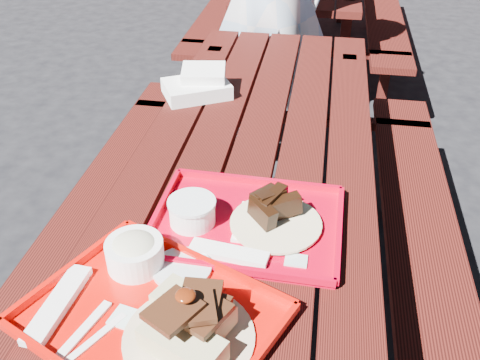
{
  "coord_description": "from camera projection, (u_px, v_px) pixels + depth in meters",
  "views": [
    {
      "loc": [
        0.19,
        -1.31,
        1.63
      ],
      "look_at": [
        0.0,
        -0.15,
        0.82
      ],
      "focal_mm": 40.0,
      "sensor_mm": 36.0,
      "label": 1
    }
  ],
  "objects": [
    {
      "name": "far_tray",
      "position": [
        243.0,
        221.0,
        1.35
      ],
      "size": [
        0.49,
        0.38,
        0.08
      ],
      "color": "#C0001B",
      "rests_on": "picnic_table_near"
    },
    {
      "name": "ground",
      "position": [
        247.0,
        337.0,
        2.01
      ],
      "size": [
        60.0,
        60.0,
        0.0
      ],
      "primitive_type": "plane",
      "color": "black",
      "rests_on": "ground"
    },
    {
      "name": "near_tray",
      "position": [
        158.0,
        302.0,
        1.11
      ],
      "size": [
        0.61,
        0.55,
        0.16
      ],
      "color": "red",
      "rests_on": "picnic_table_near"
    },
    {
      "name": "white_cloth",
      "position": [
        199.0,
        85.0,
        1.99
      ],
      "size": [
        0.29,
        0.26,
        0.1
      ],
      "color": "white",
      "rests_on": "picnic_table_near"
    },
    {
      "name": "picnic_table_near",
      "position": [
        248.0,
        221.0,
        1.69
      ],
      "size": [
        1.41,
        2.4,
        0.75
      ],
      "color": "#45120D",
      "rests_on": "ground"
    }
  ]
}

